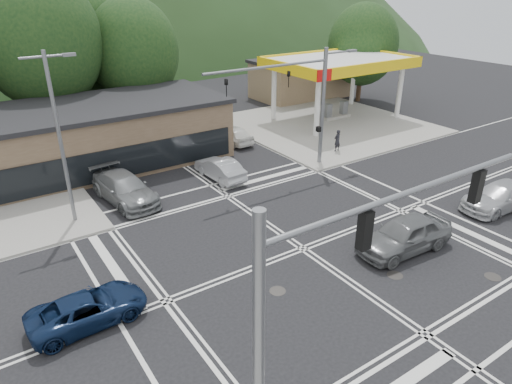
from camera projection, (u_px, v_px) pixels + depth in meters
ground at (303, 249)px, 22.25m from camera, size 120.00×120.00×0.00m
sidewalk_ne at (326, 125)px, 41.09m from camera, size 16.00×16.00×0.15m
gas_station_canopy at (339, 65)px, 40.74m from camera, size 12.32×8.34×5.75m
convenience_store at (301, 80)px, 50.37m from camera, size 10.00×6.00×3.80m
commercial_row at (47, 145)px, 30.14m from camera, size 24.00×8.00×4.00m
hill_north at (13, 46)px, 89.93m from camera, size 252.00×126.00×140.00m
tree_n_b at (40, 41)px, 33.97m from camera, size 9.00×9.00×12.98m
tree_n_c at (133, 51)px, 38.06m from camera, size 7.60×7.60×10.87m
tree_n_e at (82, 41)px, 39.28m from camera, size 8.40×8.40×11.98m
tree_ne at (363, 45)px, 46.96m from camera, size 7.20×7.20×9.99m
streetlight_nw at (60, 132)px, 22.61m from camera, size 2.50×0.25×9.00m
signal_mast_ne at (309, 95)px, 29.79m from camera, size 11.65×0.30×8.00m
signal_mast_sw at (322, 299)px, 10.69m from camera, size 9.14×0.28×8.00m
car_blue_west at (88, 309)px, 17.26m from camera, size 4.47×2.18×1.23m
car_grey_center at (405, 235)px, 21.80m from camera, size 5.15×2.31×1.72m
car_silver_east at (500, 196)px, 25.94m from camera, size 5.23×2.47×1.48m
car_queue_a at (220, 168)px, 29.85m from camera, size 1.71×4.33×1.40m
car_queue_b at (233, 134)px, 36.43m from camera, size 1.77×4.19×1.42m
car_northbound at (125, 188)px, 26.73m from camera, size 2.93×5.81×1.62m
pedestrian at (337, 140)px, 34.22m from camera, size 0.63×0.45×1.64m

